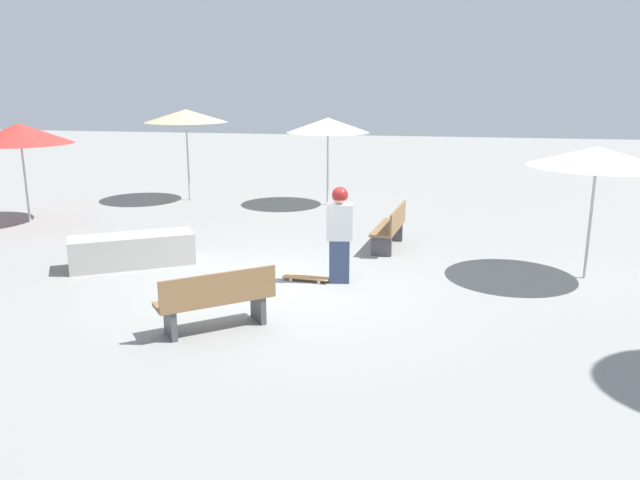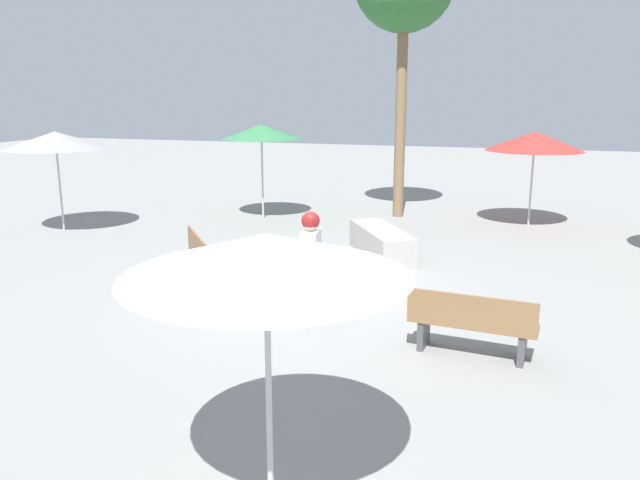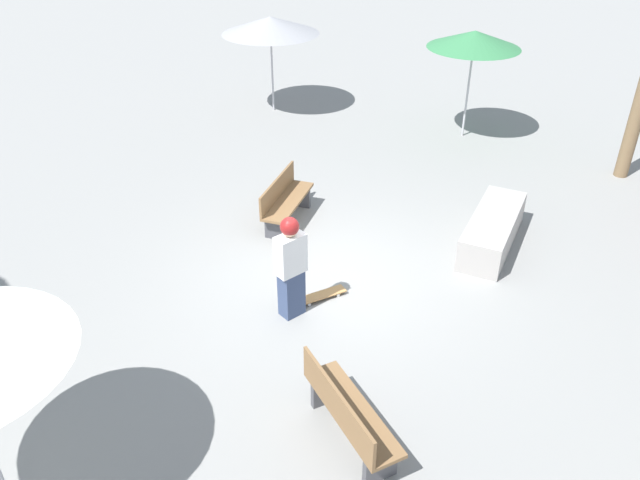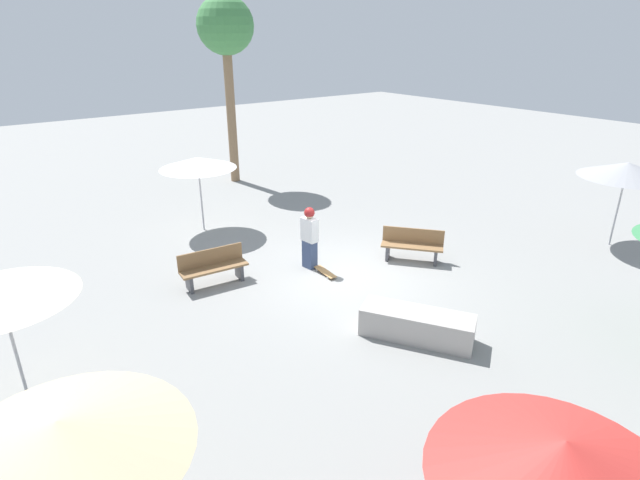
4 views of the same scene
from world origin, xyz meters
TOP-DOWN VIEW (x-y plane):
  - ground_plane at (0.00, 0.00)m, footprint 60.00×60.00m
  - skater_main at (-0.45, 0.96)m, footprint 0.29×0.46m
  - skateboard at (-0.38, 0.40)m, footprint 0.27×0.82m
  - concrete_ledge at (-0.68, -2.92)m, footprint 1.73×2.23m
  - bench_near at (-2.80, 1.63)m, footprint 1.64×0.61m
  - bench_far at (1.95, -0.33)m, footprint 1.35×1.52m
  - shade_umbrella_green at (3.19, -5.98)m, footprint 2.10×2.10m
  - shade_umbrella_grey at (7.23, -3.05)m, footprint 2.44×2.44m

SIDE VIEW (x-z plane):
  - ground_plane at x=0.00m, z-range 0.00..0.00m
  - skateboard at x=-0.38m, z-range 0.02..0.09m
  - concrete_ledge at x=-0.68m, z-range 0.00..0.58m
  - bench_near at x=-2.80m, z-range 0.00..0.85m
  - bench_far at x=1.95m, z-range 0.00..0.85m
  - skater_main at x=-0.45m, z-range 0.06..1.68m
  - shade_umbrella_grey at x=7.23m, z-range 0.99..3.37m
  - shade_umbrella_green at x=3.19m, z-range 1.04..3.51m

